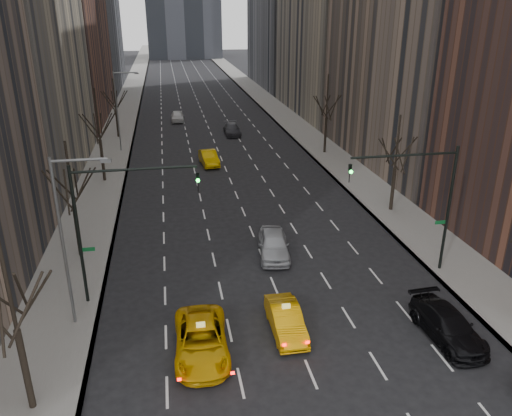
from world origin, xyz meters
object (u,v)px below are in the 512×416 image
taxi_suv (201,340)px  parked_suv_black (448,325)px  taxi_sedan (286,320)px  silver_sedan_ahead (274,244)px

taxi_suv → parked_suv_black: bearing=-2.6°
parked_suv_black → taxi_suv: bearing=172.6°
taxi_sedan → taxi_suv: bearing=-167.3°
parked_suv_black → silver_sedan_ahead: bearing=119.7°
taxi_sedan → silver_sedan_ahead: (1.19, 8.52, 0.12)m
taxi_suv → silver_sedan_ahead: bearing=61.4°
taxi_suv → parked_suv_black: 12.33m
silver_sedan_ahead → parked_suv_black: bearing=-49.7°
parked_suv_black → taxi_sedan: bearing=163.2°
taxi_suv → silver_sedan_ahead: silver_sedan_ahead is taller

